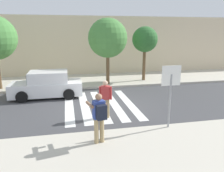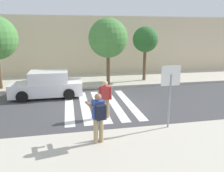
{
  "view_description": "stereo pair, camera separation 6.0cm",
  "coord_description": "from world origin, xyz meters",
  "px_view_note": "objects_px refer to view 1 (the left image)",
  "views": [
    {
      "loc": [
        -1.61,
        -10.81,
        3.8
      ],
      "look_at": [
        0.6,
        -0.2,
        1.1
      ],
      "focal_mm": 35.0,
      "sensor_mm": 36.0,
      "label": 1
    },
    {
      "loc": [
        -1.55,
        -10.83,
        3.8
      ],
      "look_at": [
        0.6,
        -0.2,
        1.1
      ],
      "focal_mm": 35.0,
      "sensor_mm": 36.0,
      "label": 2
    }
  ],
  "objects_px": {
    "photographer_with_backpack": "(99,114)",
    "street_tree_center": "(108,38)",
    "stop_sign": "(171,83)",
    "parked_car_white": "(47,85)",
    "pedestrian_crossing": "(105,97)",
    "street_tree_east": "(145,40)"
  },
  "relations": [
    {
      "from": "photographer_with_backpack",
      "to": "street_tree_east",
      "type": "xyz_separation_m",
      "value": [
        4.86,
        9.17,
        2.04
      ]
    },
    {
      "from": "street_tree_center",
      "to": "parked_car_white",
      "type": "bearing_deg",
      "value": -154.19
    },
    {
      "from": "stop_sign",
      "to": "street_tree_east",
      "type": "relative_size",
      "value": 0.6
    },
    {
      "from": "parked_car_white",
      "to": "street_tree_east",
      "type": "height_order",
      "value": "street_tree_east"
    },
    {
      "from": "photographer_with_backpack",
      "to": "pedestrian_crossing",
      "type": "height_order",
      "value": "photographer_with_backpack"
    },
    {
      "from": "parked_car_white",
      "to": "street_tree_east",
      "type": "bearing_deg",
      "value": 21.24
    },
    {
      "from": "street_tree_center",
      "to": "street_tree_east",
      "type": "distance_m",
      "value": 3.1
    },
    {
      "from": "pedestrian_crossing",
      "to": "parked_car_white",
      "type": "height_order",
      "value": "pedestrian_crossing"
    },
    {
      "from": "photographer_with_backpack",
      "to": "street_tree_center",
      "type": "bearing_deg",
      "value": 77.44
    },
    {
      "from": "parked_car_white",
      "to": "street_tree_center",
      "type": "bearing_deg",
      "value": 25.81
    },
    {
      "from": "pedestrian_crossing",
      "to": "street_tree_center",
      "type": "distance_m",
      "value": 6.47
    },
    {
      "from": "parked_car_white",
      "to": "stop_sign",
      "type": "bearing_deg",
      "value": -48.8
    },
    {
      "from": "stop_sign",
      "to": "parked_car_white",
      "type": "relative_size",
      "value": 0.6
    },
    {
      "from": "stop_sign",
      "to": "street_tree_center",
      "type": "xyz_separation_m",
      "value": [
        -0.98,
        7.68,
        1.45
      ]
    },
    {
      "from": "parked_car_white",
      "to": "street_tree_center",
      "type": "height_order",
      "value": "street_tree_center"
    },
    {
      "from": "pedestrian_crossing",
      "to": "street_tree_center",
      "type": "bearing_deg",
      "value": 78.33
    },
    {
      "from": "stop_sign",
      "to": "street_tree_east",
      "type": "bearing_deg",
      "value": 76.61
    },
    {
      "from": "pedestrian_crossing",
      "to": "street_tree_east",
      "type": "xyz_separation_m",
      "value": [
        4.21,
        6.67,
        2.24
      ]
    },
    {
      "from": "pedestrian_crossing",
      "to": "photographer_with_backpack",
      "type": "bearing_deg",
      "value": -104.63
    },
    {
      "from": "stop_sign",
      "to": "parked_car_white",
      "type": "bearing_deg",
      "value": 131.2
    },
    {
      "from": "stop_sign",
      "to": "pedestrian_crossing",
      "type": "relative_size",
      "value": 1.42
    },
    {
      "from": "parked_car_white",
      "to": "street_tree_center",
      "type": "relative_size",
      "value": 0.89
    }
  ]
}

